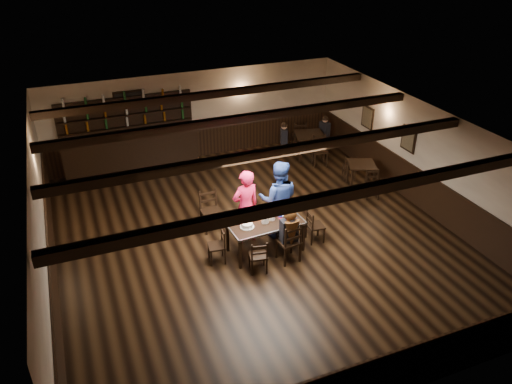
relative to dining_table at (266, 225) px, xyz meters
name	(u,v)px	position (x,y,z in m)	size (l,w,h in m)	color
ground	(256,236)	(0.02, 0.60, -0.68)	(10.00, 10.00, 0.00)	black
room_shell	(256,170)	(0.03, 0.64, 1.07)	(9.02, 10.02, 2.71)	beige
dining_table	(266,225)	(0.00, 0.00, 0.00)	(1.71, 0.93, 0.75)	black
chair_near_left	(259,255)	(-0.44, -0.69, -0.22)	(0.43, 0.41, 0.79)	black
chair_near_right	(291,240)	(0.34, -0.59, -0.12)	(0.49, 0.47, 0.96)	black
chair_end_left	(220,243)	(-1.07, 0.02, -0.21)	(0.40, 0.42, 0.80)	black
chair_end_right	(313,224)	(1.16, -0.05, -0.21)	(0.38, 0.40, 0.81)	black
chair_far_pushed	(210,207)	(-0.85, 1.40, -0.10)	(0.48, 0.46, 0.99)	black
woman_pink	(246,207)	(-0.26, 0.55, 0.22)	(0.66, 0.43, 1.81)	#F8175E
man_blue	(278,199)	(0.54, 0.51, 0.27)	(0.92, 0.72, 1.90)	navy
seated_person	(290,227)	(0.33, -0.53, 0.19)	(0.37, 0.55, 0.90)	black
cake	(247,225)	(-0.44, -0.02, 0.12)	(0.31, 0.31, 0.10)	white
plate_stack_a	(265,219)	(-0.01, 0.00, 0.15)	(0.16, 0.16, 0.15)	white
plate_stack_b	(271,215)	(0.17, 0.08, 0.18)	(0.18, 0.18, 0.21)	white
tea_light	(263,219)	(-0.01, 0.13, 0.10)	(0.05, 0.05, 0.06)	#A5A8AD
salt_shaker	(283,218)	(0.41, -0.04, 0.12)	(0.04, 0.04, 0.10)	silver
pepper_shaker	(283,219)	(0.39, -0.08, 0.12)	(0.04, 0.04, 0.10)	#A5A8AD
drink_glass	(276,213)	(0.34, 0.19, 0.13)	(0.08, 0.08, 0.12)	silver
menu_red	(286,219)	(0.48, -0.03, 0.08)	(0.30, 0.21, 0.00)	maroon
menu_blue	(283,214)	(0.50, 0.16, 0.08)	(0.29, 0.20, 0.00)	#111655
bar_counter	(131,148)	(-2.03, 5.32, 0.05)	(4.05, 0.70, 2.20)	black
back_table_a	(361,167)	(3.62, 1.79, -0.04)	(0.94, 0.94, 0.75)	black
back_table_b	(309,137)	(3.29, 4.24, -0.02)	(1.07, 1.07, 0.75)	black
bg_patron_left	(284,133)	(2.52, 4.47, 0.13)	(0.30, 0.38, 0.69)	black
bg_patron_right	(325,126)	(3.97, 4.50, 0.13)	(0.26, 0.36, 0.69)	black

